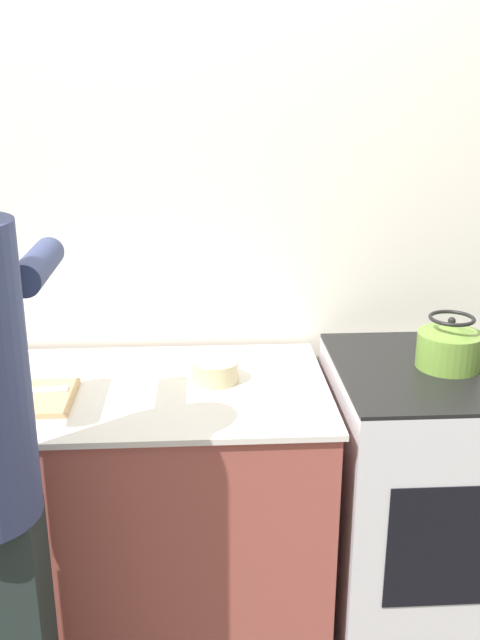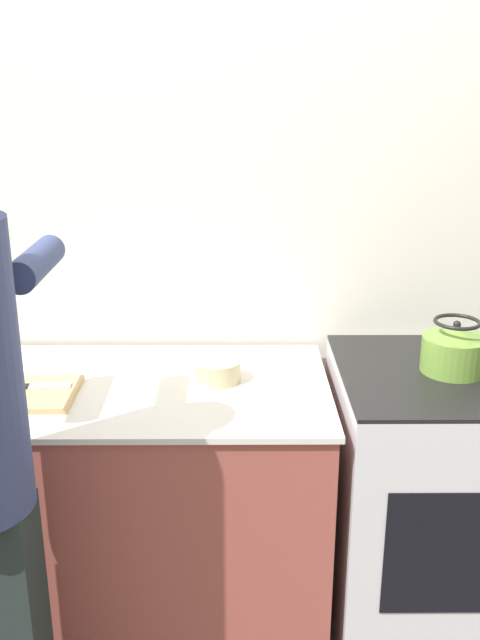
# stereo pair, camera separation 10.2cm
# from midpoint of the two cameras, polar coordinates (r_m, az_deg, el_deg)

# --- Properties ---
(wall_back) EXTENTS (8.00, 0.05, 2.60)m
(wall_back) POSITION_cam_midpoint_polar(r_m,az_deg,el_deg) (2.49, -5.90, 7.25)
(wall_back) COLOR silver
(wall_back) RESTS_ON ground_plane
(counter) EXTENTS (1.60, 0.70, 0.89)m
(counter) POSITION_cam_midpoint_polar(r_m,az_deg,el_deg) (2.49, -13.78, -14.71)
(counter) COLOR #9E4C42
(counter) RESTS_ON ground_plane
(oven) EXTENTS (0.64, 0.66, 0.93)m
(oven) POSITION_cam_midpoint_polar(r_m,az_deg,el_deg) (2.53, 13.57, -13.53)
(oven) COLOR silver
(oven) RESTS_ON ground_plane
(cutting_board) EXTENTS (0.31, 0.25, 0.02)m
(cutting_board) POSITION_cam_midpoint_polar(r_m,az_deg,el_deg) (2.24, -18.31, -5.99)
(cutting_board) COLOR tan
(cutting_board) RESTS_ON counter
(knife) EXTENTS (0.21, 0.05, 0.01)m
(knife) POSITION_cam_midpoint_polar(r_m,az_deg,el_deg) (2.25, -17.60, -5.44)
(knife) COLOR silver
(knife) RESTS_ON cutting_board
(kettle) EXTENTS (0.20, 0.20, 0.17)m
(kettle) POSITION_cam_midpoint_polar(r_m,az_deg,el_deg) (2.30, 15.18, -2.01)
(kettle) COLOR olive
(kettle) RESTS_ON oven
(bowl_prep) EXTENTS (0.15, 0.15, 0.07)m
(bowl_prep) POSITION_cam_midpoint_polar(r_m,az_deg,el_deg) (2.25, -3.29, -4.10)
(bowl_prep) COLOR #C6B789
(bowl_prep) RESTS_ON counter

